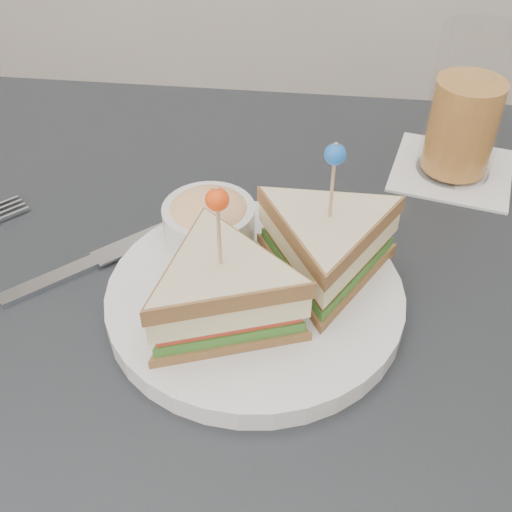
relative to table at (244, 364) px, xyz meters
The scene contains 4 objects.
table is the anchor object (origin of this frame).
plate_meal 0.12m from the table, 15.88° to the left, with size 0.30×0.29×0.15m.
cutlery_knife 0.16m from the table, 161.47° to the left, with size 0.17×0.16×0.01m.
drink_set 0.34m from the table, 49.36° to the left, with size 0.15×0.15×0.16m.
Camera 1 is at (0.06, -0.38, 1.14)m, focal length 45.00 mm.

